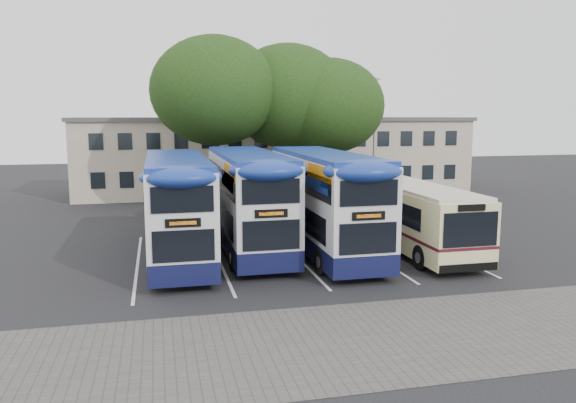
% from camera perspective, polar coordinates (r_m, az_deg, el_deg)
% --- Properties ---
extents(ground, '(120.00, 120.00, 0.00)m').
position_cam_1_polar(ground, '(22.60, 13.19, -7.82)').
color(ground, black).
rests_on(ground, ground).
extents(paving_strip, '(40.00, 6.00, 0.01)m').
position_cam_1_polar(paving_strip, '(17.52, 14.56, -12.80)').
color(paving_strip, '#595654').
rests_on(paving_strip, ground).
extents(bay_lines, '(14.12, 11.00, 0.01)m').
position_cam_1_polar(bay_lines, '(25.89, 0.71, -5.46)').
color(bay_lines, silver).
rests_on(bay_lines, ground).
extents(depot_building, '(32.40, 8.40, 6.20)m').
position_cam_1_polar(depot_building, '(47.48, -1.25, 4.87)').
color(depot_building, '#AEA08C').
rests_on(depot_building, ground).
extents(lamp_post, '(0.25, 1.05, 9.06)m').
position_cam_1_polar(lamp_post, '(42.40, 8.76, 6.92)').
color(lamp_post, gray).
rests_on(lamp_post, ground).
extents(tree_left, '(8.25, 8.25, 11.43)m').
position_cam_1_polar(tree_left, '(37.00, -7.46, 11.08)').
color(tree_left, black).
rests_on(tree_left, ground).
extents(tree_mid, '(8.38, 8.38, 11.21)m').
position_cam_1_polar(tree_mid, '(39.16, -0.04, 10.61)').
color(tree_mid, black).
rests_on(tree_mid, ground).
extents(tree_right, '(7.58, 7.58, 10.21)m').
position_cam_1_polar(tree_right, '(38.80, 4.17, 9.63)').
color(tree_right, black).
rests_on(tree_right, ground).
extents(bus_dd_left, '(2.65, 10.91, 4.55)m').
position_cam_1_polar(bus_dd_left, '(25.39, -11.18, -0.15)').
color(bus_dd_left, '#0F133A').
rests_on(bus_dd_left, ground).
extents(bus_dd_mid, '(2.70, 11.12, 4.64)m').
position_cam_1_polar(bus_dd_mid, '(26.66, -4.10, 0.52)').
color(bus_dd_mid, '#0F133A').
rests_on(bus_dd_mid, ground).
extents(bus_dd_right, '(2.72, 11.20, 4.67)m').
position_cam_1_polar(bus_dd_right, '(26.09, 3.70, 0.38)').
color(bus_dd_right, '#0F133A').
rests_on(bus_dd_right, ground).
extents(bus_single, '(2.68, 10.52, 3.14)m').
position_cam_1_polar(bus_single, '(27.47, 12.30, -1.05)').
color(bus_single, beige).
rests_on(bus_single, ground).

